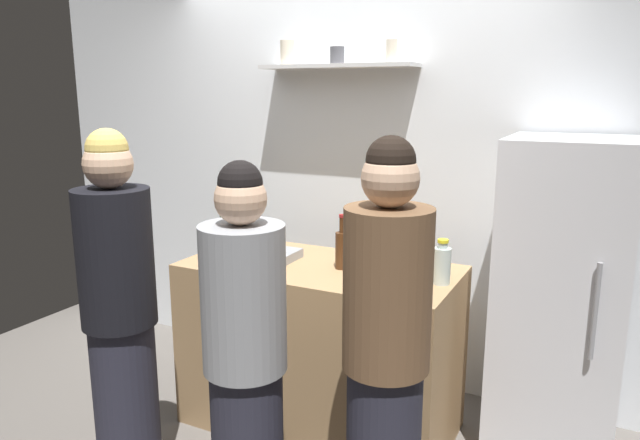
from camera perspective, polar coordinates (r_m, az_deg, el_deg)
back_wall_assembly at (r=3.81m, az=3.24°, el=4.13°), size 4.80×0.32×2.60m
refrigerator at (r=3.24m, az=22.32°, el=-7.19°), size 0.60×0.66×1.64m
counter at (r=3.33m, az=0.00°, el=-12.17°), size 1.47×0.72×0.94m
baking_pan at (r=3.30m, az=-5.22°, el=-3.31°), size 0.34×0.24×0.05m
utensil_holder at (r=3.08m, az=5.54°, el=-3.68°), size 0.10×0.10×0.23m
wine_bottle_dark_glass at (r=3.17m, az=8.01°, el=-2.40°), size 0.07×0.07×0.29m
wine_bottle_amber_glass at (r=3.08m, az=2.13°, el=-2.79°), size 0.07×0.07×0.29m
wine_bottle_green_glass at (r=3.56m, az=-9.11°, el=-0.50°), size 0.07×0.07×0.35m
water_bottle_plastic at (r=2.90m, az=11.78°, el=-4.24°), size 0.08×0.08×0.22m
person_blonde at (r=2.89m, az=-18.89°, el=-8.70°), size 0.34×0.34×1.70m
person_brown_jacket at (r=2.35m, az=6.40°, el=-13.04°), size 0.34×0.34×1.70m
person_grey_hoodie at (r=2.46m, az=-7.27°, el=-13.41°), size 0.34×0.34×1.60m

